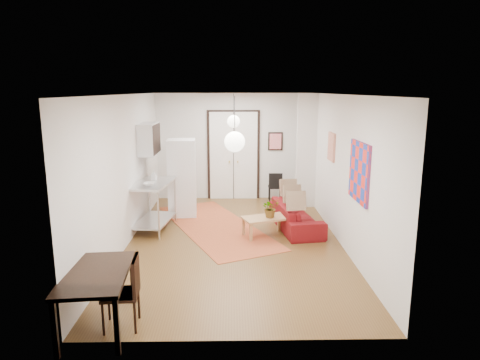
{
  "coord_description": "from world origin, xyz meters",
  "views": [
    {
      "loc": [
        -0.04,
        -8.18,
        2.99
      ],
      "look_at": [
        0.11,
        0.03,
        1.25
      ],
      "focal_mm": 32.0,
      "sensor_mm": 36.0,
      "label": 1
    }
  ],
  "objects_px": {
    "coffee_table": "(266,220)",
    "dining_chair_far": "(122,284)",
    "black_side_chair": "(275,184)",
    "fridge": "(182,178)",
    "dining_chair_near": "(122,284)",
    "sofa": "(296,216)",
    "dining_table": "(97,278)",
    "kitchen_counter": "(153,198)"
  },
  "relations": [
    {
      "from": "dining_chair_near",
      "to": "dining_chair_far",
      "type": "relative_size",
      "value": 1.0
    },
    {
      "from": "dining_table",
      "to": "kitchen_counter",
      "type": "bearing_deg",
      "value": 89.82
    },
    {
      "from": "coffee_table",
      "to": "kitchen_counter",
      "type": "relative_size",
      "value": 0.72
    },
    {
      "from": "coffee_table",
      "to": "dining_chair_far",
      "type": "xyz_separation_m",
      "value": [
        -2.11,
        -3.34,
        0.18
      ]
    },
    {
      "from": "coffee_table",
      "to": "dining_table",
      "type": "relative_size",
      "value": 0.73
    },
    {
      "from": "coffee_table",
      "to": "black_side_chair",
      "type": "height_order",
      "value": "black_side_chair"
    },
    {
      "from": "sofa",
      "to": "dining_chair_near",
      "type": "relative_size",
      "value": 2.07
    },
    {
      "from": "dining_chair_far",
      "to": "black_side_chair",
      "type": "bearing_deg",
      "value": 152.84
    },
    {
      "from": "black_side_chair",
      "to": "coffee_table",
      "type": "bearing_deg",
      "value": 81.66
    },
    {
      "from": "kitchen_counter",
      "to": "fridge",
      "type": "bearing_deg",
      "value": 72.78
    },
    {
      "from": "coffee_table",
      "to": "kitchen_counter",
      "type": "height_order",
      "value": "kitchen_counter"
    },
    {
      "from": "fridge",
      "to": "coffee_table",
      "type": "bearing_deg",
      "value": -43.45
    },
    {
      "from": "dining_chair_far",
      "to": "coffee_table",
      "type": "bearing_deg",
      "value": 142.94
    },
    {
      "from": "sofa",
      "to": "kitchen_counter",
      "type": "relative_size",
      "value": 1.33
    },
    {
      "from": "fridge",
      "to": "black_side_chair",
      "type": "distance_m",
      "value": 2.77
    },
    {
      "from": "dining_table",
      "to": "fridge",
      "type": "bearing_deg",
      "value": 84.16
    },
    {
      "from": "kitchen_counter",
      "to": "dining_chair_far",
      "type": "distance_m",
      "value": 3.84
    },
    {
      "from": "sofa",
      "to": "kitchen_counter",
      "type": "xyz_separation_m",
      "value": [
        -3.09,
        -0.01,
        0.42
      ]
    },
    {
      "from": "dining_chair_far",
      "to": "black_side_chair",
      "type": "relative_size",
      "value": 1.17
    },
    {
      "from": "dining_chair_near",
      "to": "black_side_chair",
      "type": "bearing_deg",
      "value": 152.84
    },
    {
      "from": "fridge",
      "to": "dining_chair_near",
      "type": "relative_size",
      "value": 1.97
    },
    {
      "from": "black_side_chair",
      "to": "dining_chair_far",
      "type": "bearing_deg",
      "value": 68.48
    },
    {
      "from": "fridge",
      "to": "kitchen_counter",
      "type": "bearing_deg",
      "value": -118.28
    },
    {
      "from": "sofa",
      "to": "dining_chair_near",
      "type": "height_order",
      "value": "dining_chair_near"
    },
    {
      "from": "dining_chair_near",
      "to": "sofa",
      "type": "bearing_deg",
      "value": 138.94
    },
    {
      "from": "sofa",
      "to": "coffee_table",
      "type": "xyz_separation_m",
      "value": [
        -0.7,
        -0.49,
        0.07
      ]
    },
    {
      "from": "dining_chair_near",
      "to": "black_side_chair",
      "type": "xyz_separation_m",
      "value": [
        2.59,
        6.28,
        -0.08
      ]
    },
    {
      "from": "coffee_table",
      "to": "dining_table",
      "type": "distance_m",
      "value": 4.2
    },
    {
      "from": "fridge",
      "to": "dining_chair_near",
      "type": "height_order",
      "value": "fridge"
    },
    {
      "from": "dining_chair_near",
      "to": "dining_chair_far",
      "type": "bearing_deg",
      "value": 0.0
    },
    {
      "from": "dining_table",
      "to": "dining_chair_near",
      "type": "relative_size",
      "value": 1.52
    },
    {
      "from": "coffee_table",
      "to": "black_side_chair",
      "type": "relative_size",
      "value": 1.3
    },
    {
      "from": "kitchen_counter",
      "to": "fridge",
      "type": "xyz_separation_m",
      "value": [
        0.5,
        1.09,
        0.22
      ]
    },
    {
      "from": "coffee_table",
      "to": "dining_table",
      "type": "height_order",
      "value": "dining_table"
    },
    {
      "from": "black_side_chair",
      "to": "kitchen_counter",
      "type": "bearing_deg",
      "value": 41.53
    },
    {
      "from": "sofa",
      "to": "dining_table",
      "type": "distance_m",
      "value": 5.02
    },
    {
      "from": "sofa",
      "to": "dining_chair_near",
      "type": "bearing_deg",
      "value": 135.69
    },
    {
      "from": "coffee_table",
      "to": "dining_chair_near",
      "type": "relative_size",
      "value": 1.12
    },
    {
      "from": "sofa",
      "to": "black_side_chair",
      "type": "distance_m",
      "value": 2.46
    },
    {
      "from": "dining_table",
      "to": "dining_chair_near",
      "type": "height_order",
      "value": "dining_chair_near"
    },
    {
      "from": "sofa",
      "to": "black_side_chair",
      "type": "relative_size",
      "value": 2.41
    },
    {
      "from": "kitchen_counter",
      "to": "fridge",
      "type": "relative_size",
      "value": 0.78
    }
  ]
}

